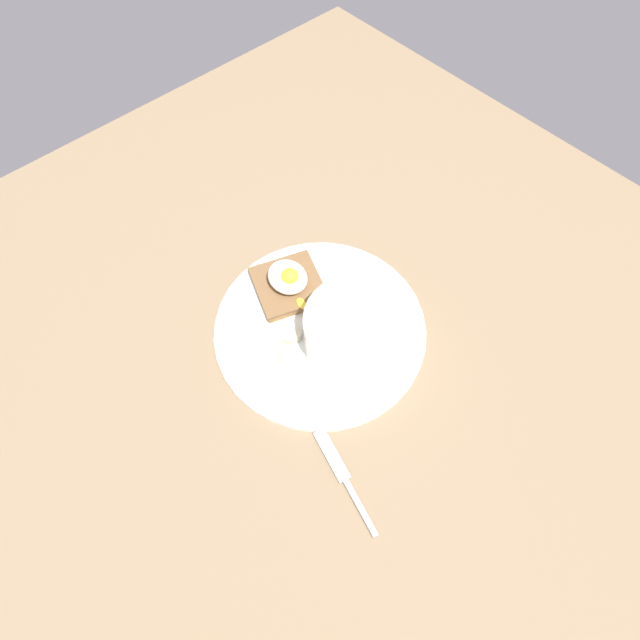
% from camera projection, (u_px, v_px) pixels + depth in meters
% --- Properties ---
extents(ground_plane, '(1.20, 1.20, 0.02)m').
position_uv_depth(ground_plane, '(320.00, 334.00, 0.73)').
color(ground_plane, '#7B654A').
rests_on(ground_plane, ground).
extents(plate, '(0.30, 0.30, 0.02)m').
position_uv_depth(plate, '(320.00, 328.00, 0.71)').
color(plate, white).
rests_on(plate, ground_plane).
extents(oatmeal_bowl, '(0.15, 0.15, 0.07)m').
position_uv_depth(oatmeal_bowl, '(357.00, 331.00, 0.67)').
color(oatmeal_bowl, white).
rests_on(oatmeal_bowl, plate).
extents(toast_slice, '(0.12, 0.12, 0.02)m').
position_uv_depth(toast_slice, '(288.00, 285.00, 0.73)').
color(toast_slice, brown).
rests_on(toast_slice, plate).
extents(poached_egg, '(0.08, 0.05, 0.04)m').
position_uv_depth(poached_egg, '(288.00, 277.00, 0.71)').
color(poached_egg, white).
rests_on(poached_egg, toast_slice).
extents(banana_slice_front, '(0.04, 0.04, 0.02)m').
position_uv_depth(banana_slice_front, '(288.00, 356.00, 0.68)').
color(banana_slice_front, beige).
rests_on(banana_slice_front, plate).
extents(banana_slice_left, '(0.05, 0.05, 0.01)m').
position_uv_depth(banana_slice_left, '(268.00, 355.00, 0.68)').
color(banana_slice_left, beige).
rests_on(banana_slice_left, plate).
extents(banana_slice_back, '(0.05, 0.05, 0.01)m').
position_uv_depth(banana_slice_back, '(272.00, 336.00, 0.69)').
color(banana_slice_back, '#EDF0C2').
rests_on(banana_slice_back, plate).
extents(banana_slice_right, '(0.04, 0.04, 0.01)m').
position_uv_depth(banana_slice_right, '(291.00, 334.00, 0.70)').
color(banana_slice_right, beige).
rests_on(banana_slice_right, plate).
extents(knife, '(0.14, 0.05, 0.01)m').
position_uv_depth(knife, '(346.00, 481.00, 0.61)').
color(knife, silver).
rests_on(knife, ground_plane).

